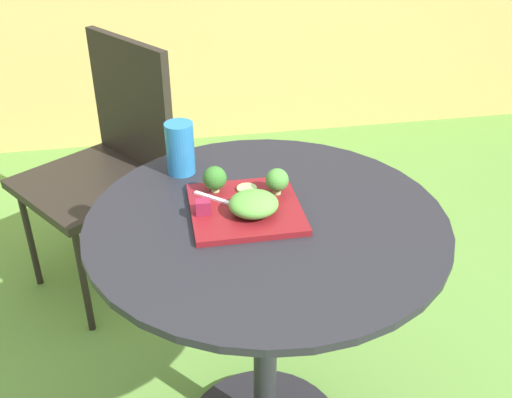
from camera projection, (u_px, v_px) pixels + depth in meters
bamboo_fence at (189, 22)px, 3.12m from camera, size 8.00×0.08×1.29m
patio_table at (266, 322)px, 1.49m from camera, size 0.80×0.80×0.75m
patio_chair at (110, 151)px, 2.10m from camera, size 0.61×0.61×0.90m
salad_plate at (245, 209)px, 1.35m from camera, size 0.24×0.24×0.01m
drinking_glass at (180, 151)px, 1.48m from camera, size 0.07×0.07×0.13m
fork at (229, 203)px, 1.35m from camera, size 0.13×0.11×0.00m
lettuce_mound at (254, 204)px, 1.31m from camera, size 0.11×0.10×0.05m
broccoli_floret_0 at (215, 178)px, 1.38m from camera, size 0.06×0.06×0.06m
broccoli_floret_1 at (277, 180)px, 1.37m from camera, size 0.05×0.05×0.06m
cucumber_slice_0 at (247, 189)px, 1.40m from camera, size 0.05×0.05×0.01m
beet_chunk_0 at (203, 207)px, 1.31m from camera, size 0.03×0.03×0.03m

